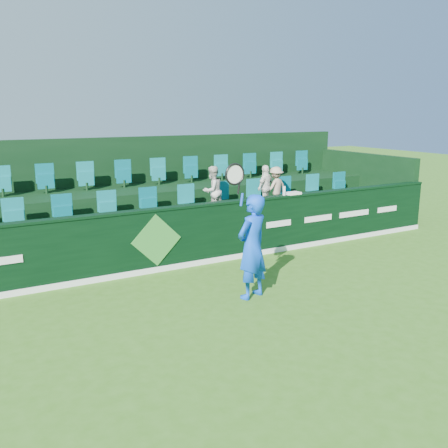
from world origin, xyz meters
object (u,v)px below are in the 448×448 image
spectator_right (276,187)px  towel (293,193)px  spectator_left (212,191)px  tennis_player (252,246)px  spectator_middle (266,187)px  drinks_bottle (284,191)px

spectator_right → towel: 1.16m
spectator_left → towel: (1.59, -1.12, -0.03)m
spectator_left → towel: spectator_left is taller
tennis_player → spectator_middle: tennis_player is taller
tennis_player → towel: (2.61, 2.27, 0.41)m
spectator_right → towel: size_ratio=3.02×
spectator_right → drinks_bottle: bearing=51.0°
tennis_player → spectator_right: tennis_player is taller
towel → drinks_bottle: bearing=180.0°
towel → spectator_right: bearing=75.5°
spectator_middle → towel: 1.12m
spectator_middle → drinks_bottle: 1.15m
spectator_right → towel: (-0.29, -1.12, 0.03)m
tennis_player → spectator_right: 4.47m
spectator_middle → towel: (0.03, -1.12, 0.00)m
spectator_right → towel: bearing=62.7°
tennis_player → drinks_bottle: size_ratio=11.61×
spectator_left → drinks_bottle: size_ratio=5.62×
spectator_left → spectator_right: (1.88, 0.00, -0.06)m
towel → drinks_bottle: size_ratio=1.68×
tennis_player → spectator_middle: bearing=52.6°
spectator_right → towel: spectator_right is taller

